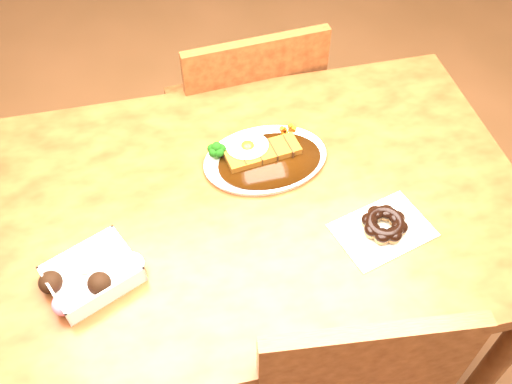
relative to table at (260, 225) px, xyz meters
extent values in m
plane|color=brown|center=(0.00, 0.00, -0.65)|extent=(6.00, 6.00, 0.00)
cube|color=#512310|center=(0.00, 0.00, 0.08)|extent=(1.20, 0.80, 0.04)
cylinder|color=#512310|center=(0.54, -0.34, -0.30)|extent=(0.06, 0.06, 0.71)
cylinder|color=#512310|center=(-0.54, 0.34, -0.30)|extent=(0.06, 0.06, 0.71)
cylinder|color=#512310|center=(0.54, 0.34, -0.30)|extent=(0.06, 0.06, 0.71)
cube|color=#512310|center=(0.07, 0.60, -0.22)|extent=(0.45, 0.45, 0.04)
cylinder|color=#512310|center=(0.23, 0.78, -0.45)|extent=(0.04, 0.04, 0.41)
cylinder|color=#512310|center=(-0.11, 0.75, -0.45)|extent=(0.04, 0.04, 0.41)
cylinder|color=#512310|center=(0.25, 0.45, -0.45)|extent=(0.04, 0.04, 0.41)
cylinder|color=#512310|center=(-0.08, 0.42, -0.45)|extent=(0.04, 0.04, 0.41)
cube|color=#512310|center=(0.09, 0.41, 0.02)|extent=(0.40, 0.06, 0.40)
cube|color=#512310|center=(0.10, -0.41, 0.02)|extent=(0.40, 0.07, 0.40)
ellipsoid|color=white|center=(0.04, 0.11, 0.11)|extent=(0.30, 0.23, 0.01)
ellipsoid|color=black|center=(0.04, 0.09, 0.11)|extent=(0.26, 0.19, 0.01)
cube|color=#6B380C|center=(0.03, 0.11, 0.12)|extent=(0.18, 0.09, 0.02)
ellipsoid|color=white|center=(0.00, 0.13, 0.14)|extent=(0.10, 0.09, 0.01)
ellipsoid|color=#FFB214|center=(0.00, 0.13, 0.14)|extent=(0.03, 0.03, 0.02)
cube|color=white|center=(-0.37, -0.13, 0.12)|extent=(0.21, 0.19, 0.04)
ellipsoid|color=pink|center=(-0.43, -0.19, 0.13)|extent=(0.05, 0.05, 0.04)
ellipsoid|color=black|center=(-0.36, -0.16, 0.13)|extent=(0.05, 0.05, 0.04)
ellipsoid|color=beige|center=(-0.29, -0.13, 0.13)|extent=(0.05, 0.05, 0.04)
ellipsoid|color=black|center=(-0.45, -0.13, 0.13)|extent=(0.05, 0.05, 0.04)
ellipsoid|color=beige|center=(-0.38, -0.10, 0.13)|extent=(0.05, 0.05, 0.04)
cube|color=silver|center=(0.23, -0.14, 0.10)|extent=(0.23, 0.19, 0.00)
torus|color=olive|center=(0.23, -0.14, 0.12)|extent=(0.12, 0.12, 0.03)
torus|color=black|center=(0.23, -0.14, 0.13)|extent=(0.11, 0.11, 0.02)
camera|label=1|loc=(-0.19, -0.78, 1.09)|focal=40.00mm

